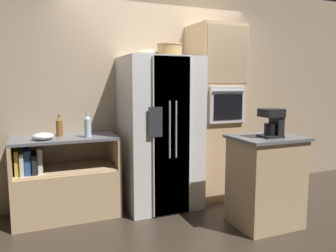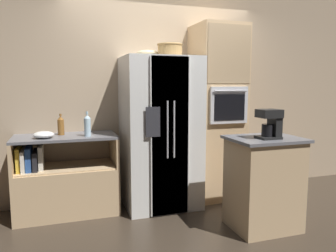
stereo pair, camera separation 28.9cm
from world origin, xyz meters
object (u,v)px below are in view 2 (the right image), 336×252
Objects in this scene: bottle_tall at (87,125)px; mixing_bowl at (44,135)px; refrigerator at (160,133)px; wall_oven at (217,113)px; wicker_basket at (170,50)px; bottle_short at (61,125)px; fruit_bowl at (148,53)px; coffee_maker at (271,123)px.

bottle_tall is 0.47m from mixing_bowl.
refrigerator reaches higher than mixing_bowl.
wicker_basket is (-0.70, -0.15, 0.77)m from wall_oven.
bottle_tall is 1.14× the size of bottle_short.
wall_oven reaches higher than bottle_tall.
fruit_bowl is at bearing 6.65° from bottle_tall.
fruit_bowl is at bearing 3.37° from mixing_bowl.
refrigerator reaches higher than bottle_short.
coffee_maker is at bearing -88.39° from wall_oven.
wall_oven reaches higher than fruit_bowl.
wall_oven is 1.18m from fruit_bowl.
wicker_basket is 1.02× the size of coffee_maker.
wicker_basket is at bearing -2.67° from bottle_tall.
refrigerator is 6.22× the size of coffee_maker.
wall_oven is 1.10m from coffee_maker.
mixing_bowl is (-0.18, -0.17, -0.07)m from bottle_short.
mixing_bowl is at bearing -176.63° from fruit_bowl.
wall_oven is at bearing 1.30° from fruit_bowl.
wicker_basket is 1.53m from bottle_short.
fruit_bowl is 1.49m from mixing_bowl.
bottle_short is (-1.94, 0.08, -0.10)m from wall_oven.
bottle_short is 2.30m from coffee_maker.
wicker_basket is 0.27m from fruit_bowl.
fruit_bowl is at bearing -178.70° from wall_oven.
wall_oven is at bearing 91.61° from coffee_maker.
wall_oven reaches higher than refrigerator.
fruit_bowl is 0.92× the size of bottle_tall.
refrigerator is 7.40× the size of bottle_short.
mixing_bowl is (-1.18, -0.07, -0.90)m from fruit_bowl.
bottle_tall is 1.96m from coffee_maker.
wall_oven reaches higher than wicker_basket.
fruit_bowl is (-0.93, -0.02, 0.73)m from wall_oven.
coffee_maker is (0.03, -1.10, -0.01)m from wall_oven.
refrigerator is at bearing 1.90° from bottle_tall.
wall_oven reaches higher than coffee_maker.
bottle_tall is (-0.86, -0.03, 0.13)m from refrigerator.
fruit_bowl is at bearing 131.71° from coffee_maker.
wicker_basket is at bearing -37.73° from refrigerator.
bottle_short is 0.84× the size of coffee_maker.
wicker_basket is at bearing -2.39° from mixing_bowl.
bottle_short is (-1.00, 0.10, -0.83)m from fruit_bowl.
wicker_basket is at bearing -10.69° from bottle_short.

